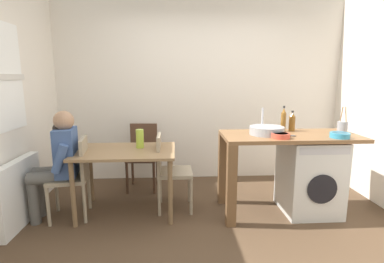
# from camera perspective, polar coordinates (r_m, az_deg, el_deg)

# --- Properties ---
(ground_plane) EXTENTS (5.46, 5.46, 0.00)m
(ground_plane) POSITION_cam_1_polar(r_m,az_deg,el_deg) (3.13, 4.26, -19.14)
(ground_plane) COLOR #4C3826
(wall_back) EXTENTS (4.60, 0.10, 2.70)m
(wall_back) POSITION_cam_1_polar(r_m,az_deg,el_deg) (4.46, 1.55, 8.02)
(wall_back) COLOR silver
(wall_back) RESTS_ON ground_plane
(radiator) EXTENTS (0.10, 0.80, 0.70)m
(radiator) POSITION_cam_1_polar(r_m,az_deg,el_deg) (3.62, -30.62, -10.32)
(radiator) COLOR white
(radiator) RESTS_ON ground_plane
(dining_table) EXTENTS (1.10, 0.76, 0.74)m
(dining_table) POSITION_cam_1_polar(r_m,az_deg,el_deg) (3.41, -12.71, -5.09)
(dining_table) COLOR olive
(dining_table) RESTS_ON ground_plane
(chair_person_seat) EXTENTS (0.45, 0.45, 0.90)m
(chair_person_seat) POSITION_cam_1_polar(r_m,az_deg,el_deg) (3.50, -21.79, -7.53)
(chair_person_seat) COLOR gray
(chair_person_seat) RESTS_ON ground_plane
(chair_opposite) EXTENTS (0.40, 0.40, 0.90)m
(chair_opposite) POSITION_cam_1_polar(r_m,az_deg,el_deg) (3.45, -4.61, -7.02)
(chair_opposite) COLOR gray
(chair_opposite) RESTS_ON ground_plane
(chair_spare_by_wall) EXTENTS (0.42, 0.42, 0.90)m
(chair_spare_by_wall) POSITION_cam_1_polar(r_m,az_deg,el_deg) (4.17, -9.50, -4.02)
(chair_spare_by_wall) COLOR #4C3323
(chair_spare_by_wall) RESTS_ON ground_plane
(seated_person) EXTENTS (0.53, 0.53, 1.20)m
(seated_person) POSITION_cam_1_polar(r_m,az_deg,el_deg) (3.49, -24.58, -4.99)
(seated_person) COLOR #595651
(seated_person) RESTS_ON ground_plane
(kitchen_counter) EXTENTS (1.50, 0.68, 0.92)m
(kitchen_counter) POSITION_cam_1_polar(r_m,az_deg,el_deg) (3.41, 15.01, -3.18)
(kitchen_counter) COLOR brown
(kitchen_counter) RESTS_ON ground_plane
(washing_machine) EXTENTS (0.60, 0.61, 0.86)m
(washing_machine) POSITION_cam_1_polar(r_m,az_deg,el_deg) (3.67, 21.88, -7.99)
(washing_machine) COLOR silver
(washing_machine) RESTS_ON ground_plane
(sink_basin) EXTENTS (0.38, 0.38, 0.09)m
(sink_basin) POSITION_cam_1_polar(r_m,az_deg,el_deg) (3.35, 14.34, 0.18)
(sink_basin) COLOR #9EA0A5
(sink_basin) RESTS_ON kitchen_counter
(tap) EXTENTS (0.02, 0.02, 0.28)m
(tap) POSITION_cam_1_polar(r_m,az_deg,el_deg) (3.50, 13.53, 2.25)
(tap) COLOR #B2B2B7
(tap) RESTS_ON kitchen_counter
(bottle_tall_green) EXTENTS (0.06, 0.06, 0.30)m
(bottle_tall_green) POSITION_cam_1_polar(r_m,az_deg,el_deg) (3.59, 17.36, 2.17)
(bottle_tall_green) COLOR brown
(bottle_tall_green) RESTS_ON kitchen_counter
(bottle_squat_brown) EXTENTS (0.07, 0.07, 0.24)m
(bottle_squat_brown) POSITION_cam_1_polar(r_m,az_deg,el_deg) (3.65, 18.89, 1.80)
(bottle_squat_brown) COLOR brown
(bottle_squat_brown) RESTS_ON kitchen_counter
(mixing_bowl) EXTENTS (0.19, 0.19, 0.05)m
(mixing_bowl) POSITION_cam_1_polar(r_m,az_deg,el_deg) (3.19, 16.84, -0.72)
(mixing_bowl) COLOR #D84C38
(mixing_bowl) RESTS_ON kitchen_counter
(utensil_crock) EXTENTS (0.11, 0.11, 0.30)m
(utensil_crock) POSITION_cam_1_polar(r_m,az_deg,el_deg) (3.75, 27.22, 0.82)
(utensil_crock) COLOR gray
(utensil_crock) RESTS_ON kitchen_counter
(colander) EXTENTS (0.20, 0.20, 0.06)m
(colander) POSITION_cam_1_polar(r_m,az_deg,el_deg) (3.44, 26.83, -0.60)
(colander) COLOR teal
(colander) RESTS_ON kitchen_counter
(vase) EXTENTS (0.09, 0.09, 0.21)m
(vase) POSITION_cam_1_polar(r_m,az_deg,el_deg) (3.44, -10.11, -1.37)
(vase) COLOR #A8C63D
(vase) RESTS_ON dining_table
(scissors) EXTENTS (0.15, 0.06, 0.01)m
(scissors) POSITION_cam_1_polar(r_m,az_deg,el_deg) (3.33, 18.30, -0.79)
(scissors) COLOR #B2B2B7
(scissors) RESTS_ON kitchen_counter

